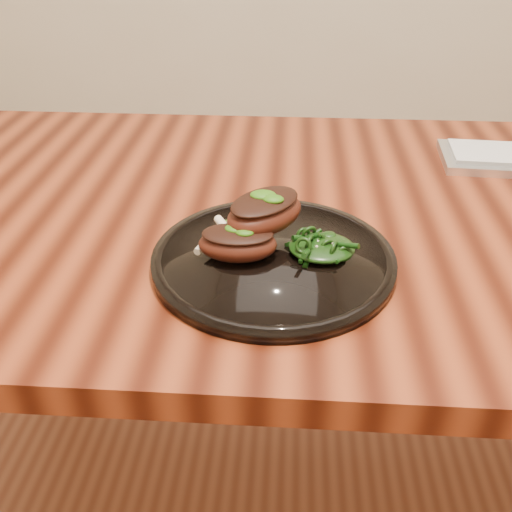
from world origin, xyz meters
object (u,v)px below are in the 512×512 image
Objects in this scene: plate at (273,259)px; lamb_chop_front at (237,242)px; desk at (377,252)px; greens_heap at (322,244)px.

lamb_chop_front is (-0.04, -0.01, 0.03)m from plate.
plate is at bearing 13.61° from lamb_chop_front.
greens_heap is (-0.10, -0.17, 0.11)m from desk.
lamb_chop_front reaches higher than plate.
desk is 5.22× the size of plate.
plate is 0.05m from lamb_chop_front.
greens_heap reaches higher than desk.
greens_heap reaches higher than plate.
plate is at bearing -174.81° from greens_heap.
greens_heap is (0.06, 0.01, 0.02)m from plate.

